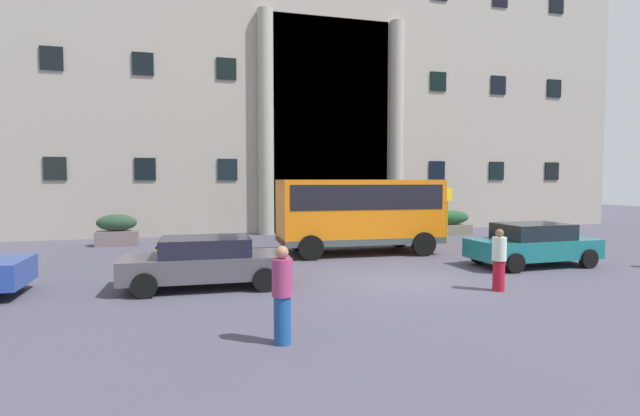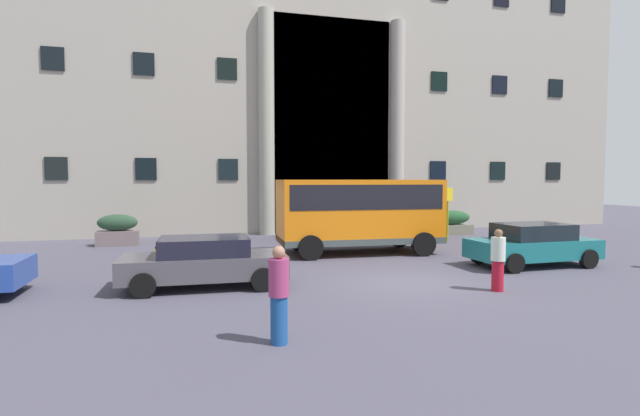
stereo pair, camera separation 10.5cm
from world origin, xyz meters
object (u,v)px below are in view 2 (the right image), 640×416
object	(u,v)px
hedge_planter_far_east	(302,226)
pedestrian_man_crossing	(498,260)
parked_coupe_end	(532,244)
pedestrian_woman_dark_dress	(279,295)
hedge_planter_west	(451,223)
bus_stop_sign	(448,208)
orange_minibus	(359,210)
hedge_planter_entrance_right	(118,230)
motorcycle_near_kerb	(169,258)
parked_compact_extra	(205,261)

from	to	relation	value
hedge_planter_far_east	pedestrian_man_crossing	world-z (taller)	pedestrian_man_crossing
parked_coupe_end	pedestrian_woman_dark_dress	size ratio (longest dim) A/B	2.44
hedge_planter_far_east	hedge_planter_west	xyz separation A→B (m)	(7.85, -0.47, -0.00)
pedestrian_man_crossing	hedge_planter_far_east	bearing A→B (deg)	-60.33
bus_stop_sign	parked_coupe_end	xyz separation A→B (m)	(-0.48, -6.28, -0.82)
bus_stop_sign	pedestrian_woman_dark_dress	distance (m)	15.30
pedestrian_woman_dark_dress	orange_minibus	bearing A→B (deg)	152.16
hedge_planter_far_east	hedge_planter_west	distance (m)	7.86
orange_minibus	pedestrian_man_crossing	world-z (taller)	orange_minibus
hedge_planter_entrance_right	motorcycle_near_kerb	distance (m)	7.32
hedge_planter_west	parked_coupe_end	world-z (taller)	parked_coupe_end
motorcycle_near_kerb	bus_stop_sign	bearing A→B (deg)	31.04
hedge_planter_far_east	pedestrian_woman_dark_dress	xyz separation A→B (m)	(-3.78, -14.56, 0.26)
parked_coupe_end	hedge_planter_far_east	bearing A→B (deg)	120.39
parked_coupe_end	hedge_planter_entrance_right	bearing A→B (deg)	146.29
parked_coupe_end	orange_minibus	bearing A→B (deg)	136.91
pedestrian_man_crossing	pedestrian_woman_dark_dress	distance (m)	6.63
motorcycle_near_kerb	pedestrian_man_crossing	world-z (taller)	pedestrian_man_crossing
bus_stop_sign	parked_coupe_end	size ratio (longest dim) A/B	0.59
hedge_planter_far_east	orange_minibus	bearing A→B (deg)	-77.98
parked_compact_extra	parked_coupe_end	bearing A→B (deg)	3.73
pedestrian_woman_dark_dress	parked_compact_extra	bearing A→B (deg)	-167.88
parked_compact_extra	pedestrian_man_crossing	xyz separation A→B (m)	(7.26, -2.47, 0.11)
hedge_planter_far_east	parked_coupe_end	distance (m)	10.88
hedge_planter_far_east	motorcycle_near_kerb	bearing A→B (deg)	-128.92
hedge_planter_west	motorcycle_near_kerb	size ratio (longest dim) A/B	1.08
hedge_planter_west	pedestrian_man_crossing	bearing A→B (deg)	-115.25
hedge_planter_entrance_right	pedestrian_man_crossing	distance (m)	15.83
bus_stop_sign	hedge_planter_far_east	xyz separation A→B (m)	(-6.19, 2.98, -0.94)
bus_stop_sign	hedge_planter_entrance_right	size ratio (longest dim) A/B	1.45
bus_stop_sign	hedge_planter_far_east	bearing A→B (deg)	154.31
hedge_planter_far_east	hedge_planter_entrance_right	world-z (taller)	hedge_planter_entrance_right
bus_stop_sign	motorcycle_near_kerb	bearing A→B (deg)	-160.35
hedge_planter_far_east	pedestrian_man_crossing	xyz separation A→B (m)	(2.37, -12.09, 0.19)
motorcycle_near_kerb	pedestrian_woman_dark_dress	distance (m)	7.58
bus_stop_sign	pedestrian_woman_dark_dress	xyz separation A→B (m)	(-9.97, -11.58, -0.67)
hedge_planter_far_east	motorcycle_near_kerb	distance (m)	9.37
parked_compact_extra	pedestrian_woman_dark_dress	xyz separation A→B (m)	(1.11, -4.94, 0.18)
hedge_planter_west	parked_coupe_end	size ratio (longest dim) A/B	0.52
hedge_planter_west	parked_compact_extra	world-z (taller)	parked_compact_extra
parked_compact_extra	hedge_planter_far_east	bearing A→B (deg)	64.86
orange_minibus	bus_stop_sign	bearing A→B (deg)	25.53
motorcycle_near_kerb	orange_minibus	bearing A→B (deg)	28.59
hedge_planter_entrance_right	pedestrian_woman_dark_dress	bearing A→B (deg)	-72.43
bus_stop_sign	hedge_planter_west	bearing A→B (deg)	56.43
orange_minibus	bus_stop_sign	xyz separation A→B (m)	(5.10, 2.15, -0.15)
pedestrian_man_crossing	pedestrian_woman_dark_dress	size ratio (longest dim) A/B	0.93
pedestrian_woman_dark_dress	motorcycle_near_kerb	bearing A→B (deg)	-164.37
hedge_planter_far_east	hedge_planter_entrance_right	xyz separation A→B (m)	(-8.27, -0.37, 0.05)
hedge_planter_west	motorcycle_near_kerb	distance (m)	15.33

